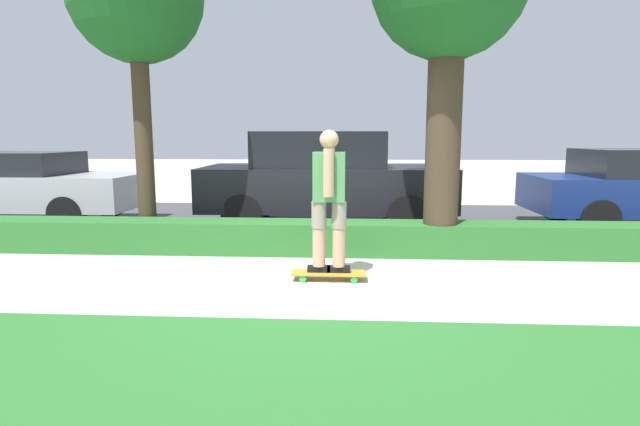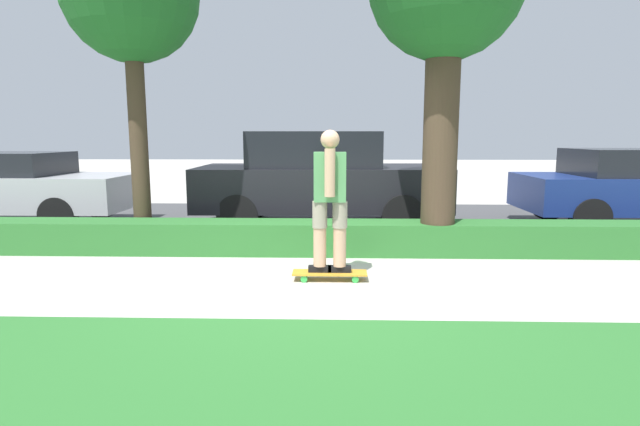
% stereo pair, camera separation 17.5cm
% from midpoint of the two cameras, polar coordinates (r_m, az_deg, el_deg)
% --- Properties ---
extents(ground_plane, '(60.00, 60.00, 0.00)m').
position_cam_midpoint_polar(ground_plane, '(5.47, -0.28, -8.43)').
color(ground_plane, '#BCB7AD').
extents(street_asphalt, '(18.69, 5.00, 0.01)m').
position_cam_midpoint_polar(street_asphalt, '(9.56, 1.30, -0.97)').
color(street_asphalt, '#474749').
rests_on(street_asphalt, ground_plane).
extents(hedge_row, '(18.69, 0.60, 0.44)m').
position_cam_midpoint_polar(hedge_row, '(6.97, 0.54, -2.80)').
color(hedge_row, '#2D702D').
rests_on(hedge_row, ground_plane).
extents(skateboard, '(0.84, 0.24, 0.10)m').
position_cam_midpoint_polar(skateboard, '(5.69, 1.89, -6.93)').
color(skateboard, gold).
rests_on(skateboard, ground_plane).
extents(skater_person, '(0.48, 0.41, 1.59)m').
position_cam_midpoint_polar(skater_person, '(5.52, 1.94, 1.75)').
color(skater_person, black).
rests_on(skater_person, skateboard).
extents(parked_car_front, '(4.70, 1.77, 1.33)m').
position_cam_midpoint_polar(parked_car_front, '(10.90, -31.42, 2.72)').
color(parked_car_front, '#B7B7BC').
rests_on(parked_car_front, ground_plane).
extents(parked_car_middle, '(4.41, 2.09, 1.70)m').
position_cam_midpoint_polar(parked_car_middle, '(9.02, 1.12, 4.02)').
color(parked_car_middle, black).
rests_on(parked_car_middle, ground_plane).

